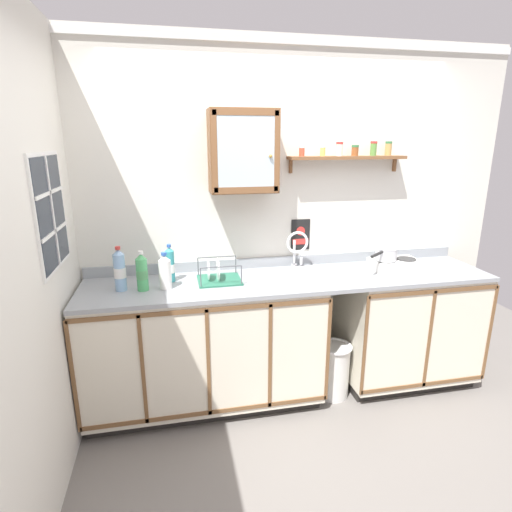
{
  "coord_description": "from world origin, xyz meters",
  "views": [
    {
      "loc": [
        -0.84,
        -2.34,
        1.93
      ],
      "look_at": [
        -0.24,
        0.5,
        1.1
      ],
      "focal_mm": 28.69,
      "sensor_mm": 36.0,
      "label": 1
    }
  ],
  "objects_px": {
    "hot_plate_stove": "(397,265)",
    "bottle_opaque_white_1": "(165,273)",
    "sink": "(298,277)",
    "saucepan": "(386,253)",
    "dish_rack": "(218,277)",
    "trash_bin": "(334,369)",
    "bottle_detergent_teal_3": "(170,265)",
    "warning_sign": "(300,235)",
    "wall_cabinet": "(243,151)",
    "bottle_soda_green_0": "(142,273)",
    "bottle_water_blue_2": "(120,270)"
  },
  "relations": [
    {
      "from": "bottle_detergent_teal_3",
      "to": "dish_rack",
      "type": "xyz_separation_m",
      "value": [
        0.33,
        -0.06,
        -0.09
      ]
    },
    {
      "from": "bottle_soda_green_0",
      "to": "bottle_water_blue_2",
      "type": "bearing_deg",
      "value": 168.93
    },
    {
      "from": "bottle_detergent_teal_3",
      "to": "bottle_water_blue_2",
      "type": "bearing_deg",
      "value": -160.55
    },
    {
      "from": "trash_bin",
      "to": "bottle_soda_green_0",
      "type": "bearing_deg",
      "value": 177.39
    },
    {
      "from": "hot_plate_stove",
      "to": "wall_cabinet",
      "type": "relative_size",
      "value": 0.65
    },
    {
      "from": "sink",
      "to": "bottle_soda_green_0",
      "type": "relative_size",
      "value": 2.06
    },
    {
      "from": "hot_plate_stove",
      "to": "dish_rack",
      "type": "relative_size",
      "value": 1.21
    },
    {
      "from": "bottle_soda_green_0",
      "to": "dish_rack",
      "type": "xyz_separation_m",
      "value": [
        0.51,
        0.08,
        -0.09
      ]
    },
    {
      "from": "trash_bin",
      "to": "hot_plate_stove",
      "type": "bearing_deg",
      "value": 11.76
    },
    {
      "from": "bottle_opaque_white_1",
      "to": "dish_rack",
      "type": "height_order",
      "value": "bottle_opaque_white_1"
    },
    {
      "from": "warning_sign",
      "to": "wall_cabinet",
      "type": "bearing_deg",
      "value": -165.88
    },
    {
      "from": "bottle_opaque_white_1",
      "to": "bottle_detergent_teal_3",
      "type": "bearing_deg",
      "value": 76.7
    },
    {
      "from": "hot_plate_stove",
      "to": "bottle_detergent_teal_3",
      "type": "height_order",
      "value": "bottle_detergent_teal_3"
    },
    {
      "from": "dish_rack",
      "to": "trash_bin",
      "type": "height_order",
      "value": "dish_rack"
    },
    {
      "from": "hot_plate_stove",
      "to": "bottle_opaque_white_1",
      "type": "distance_m",
      "value": 1.75
    },
    {
      "from": "bottle_detergent_teal_3",
      "to": "warning_sign",
      "type": "xyz_separation_m",
      "value": [
        1.02,
        0.2,
        0.13
      ]
    },
    {
      "from": "saucepan",
      "to": "sink",
      "type": "bearing_deg",
      "value": 178.28
    },
    {
      "from": "bottle_water_blue_2",
      "to": "wall_cabinet",
      "type": "xyz_separation_m",
      "value": [
        0.87,
        0.19,
        0.75
      ]
    },
    {
      "from": "sink",
      "to": "bottle_soda_green_0",
      "type": "bearing_deg",
      "value": -175.68
    },
    {
      "from": "saucepan",
      "to": "trash_bin",
      "type": "distance_m",
      "value": 0.98
    },
    {
      "from": "saucepan",
      "to": "bottle_opaque_white_1",
      "type": "distance_m",
      "value": 1.65
    },
    {
      "from": "bottle_soda_green_0",
      "to": "bottle_opaque_white_1",
      "type": "height_order",
      "value": "bottle_soda_green_0"
    },
    {
      "from": "bottle_opaque_white_1",
      "to": "dish_rack",
      "type": "bearing_deg",
      "value": 12.55
    },
    {
      "from": "sink",
      "to": "saucepan",
      "type": "relative_size",
      "value": 1.93
    },
    {
      "from": "bottle_soda_green_0",
      "to": "wall_cabinet",
      "type": "bearing_deg",
      "value": 17.01
    },
    {
      "from": "hot_plate_stove",
      "to": "dish_rack",
      "type": "distance_m",
      "value": 1.38
    },
    {
      "from": "bottle_detergent_teal_3",
      "to": "warning_sign",
      "type": "distance_m",
      "value": 1.05
    },
    {
      "from": "hot_plate_stove",
      "to": "saucepan",
      "type": "xyz_separation_m",
      "value": [
        -0.09,
        0.02,
        0.1
      ]
    },
    {
      "from": "bottle_soda_green_0",
      "to": "warning_sign",
      "type": "distance_m",
      "value": 1.26
    },
    {
      "from": "wall_cabinet",
      "to": "trash_bin",
      "type": "bearing_deg",
      "value": -23.79
    },
    {
      "from": "saucepan",
      "to": "warning_sign",
      "type": "xyz_separation_m",
      "value": [
        -0.6,
        0.28,
        0.11
      ]
    },
    {
      "from": "dish_rack",
      "to": "bottle_water_blue_2",
      "type": "bearing_deg",
      "value": -175.28
    },
    {
      "from": "saucepan",
      "to": "bottle_detergent_teal_3",
      "type": "distance_m",
      "value": 1.62
    },
    {
      "from": "bottle_soda_green_0",
      "to": "trash_bin",
      "type": "relative_size",
      "value": 0.63
    },
    {
      "from": "sink",
      "to": "bottle_opaque_white_1",
      "type": "relative_size",
      "value": 2.2
    },
    {
      "from": "bottle_water_blue_2",
      "to": "dish_rack",
      "type": "distance_m",
      "value": 0.67
    },
    {
      "from": "dish_rack",
      "to": "trash_bin",
      "type": "relative_size",
      "value": 0.7
    },
    {
      "from": "hot_plate_stove",
      "to": "bottle_opaque_white_1",
      "type": "relative_size",
      "value": 1.45
    },
    {
      "from": "dish_rack",
      "to": "saucepan",
      "type": "bearing_deg",
      "value": -0.84
    },
    {
      "from": "bottle_water_blue_2",
      "to": "trash_bin",
      "type": "bearing_deg",
      "value": -3.42
    },
    {
      "from": "sink",
      "to": "hot_plate_stove",
      "type": "height_order",
      "value": "sink"
    },
    {
      "from": "bottle_opaque_white_1",
      "to": "bottle_water_blue_2",
      "type": "distance_m",
      "value": 0.29
    },
    {
      "from": "dish_rack",
      "to": "bottle_opaque_white_1",
      "type": "bearing_deg",
      "value": -167.45
    },
    {
      "from": "bottle_water_blue_2",
      "to": "warning_sign",
      "type": "bearing_deg",
      "value": 13.14
    },
    {
      "from": "bottle_detergent_teal_3",
      "to": "warning_sign",
      "type": "height_order",
      "value": "warning_sign"
    },
    {
      "from": "bottle_opaque_white_1",
      "to": "wall_cabinet",
      "type": "xyz_separation_m",
      "value": [
        0.58,
        0.22,
        0.78
      ]
    },
    {
      "from": "sink",
      "to": "bottle_opaque_white_1",
      "type": "xyz_separation_m",
      "value": [
        -0.96,
        -0.08,
        0.12
      ]
    },
    {
      "from": "bottle_opaque_white_1",
      "to": "bottle_detergent_teal_3",
      "type": "xyz_separation_m",
      "value": [
        0.03,
        0.14,
        0.01
      ]
    },
    {
      "from": "saucepan",
      "to": "bottle_opaque_white_1",
      "type": "xyz_separation_m",
      "value": [
        -1.65,
        -0.06,
        -0.03
      ]
    },
    {
      "from": "sink",
      "to": "saucepan",
      "type": "bearing_deg",
      "value": -1.72
    }
  ]
}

